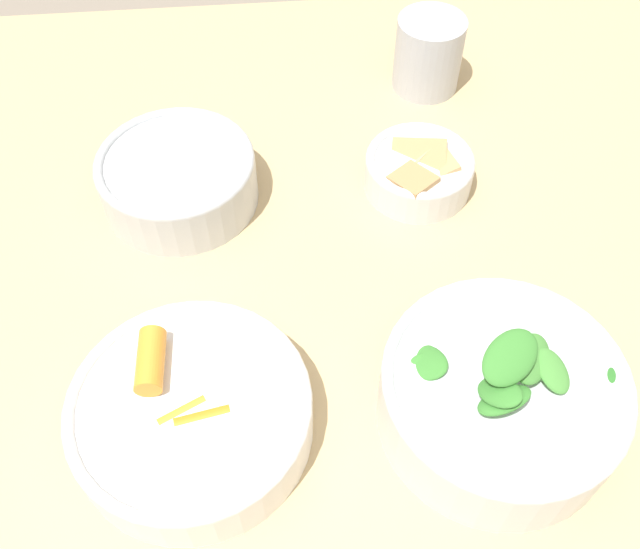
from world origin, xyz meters
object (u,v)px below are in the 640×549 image
(bowl_carrots, at_px, (191,414))
(cup, at_px, (428,54))
(bowl_beans_hotdog, at_px, (179,180))
(bowl_cookies, at_px, (418,170))
(bowl_greens, at_px, (500,395))

(bowl_carrots, distance_m, cup, 0.51)
(bowl_carrots, bearing_deg, bowl_beans_hotdog, 3.67)
(bowl_cookies, distance_m, cup, 0.18)
(cup, bearing_deg, bowl_cookies, 166.76)
(bowl_beans_hotdog, height_order, cup, cup)
(bowl_beans_hotdog, relative_size, bowl_cookies, 1.42)
(bowl_carrots, xyz_separation_m, cup, (0.43, -0.27, 0.02))
(bowl_beans_hotdog, height_order, bowl_cookies, bowl_beans_hotdog)
(bowl_carrots, bearing_deg, bowl_greens, -92.68)
(bowl_cookies, bearing_deg, bowl_beans_hotdog, 89.15)
(bowl_beans_hotdog, relative_size, cup, 1.84)
(bowl_carrots, distance_m, bowl_beans_hotdog, 0.27)
(bowl_carrots, xyz_separation_m, bowl_beans_hotdog, (0.27, 0.02, 0.00))
(cup, bearing_deg, bowl_greens, 177.01)
(bowl_beans_hotdog, distance_m, bowl_cookies, 0.25)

